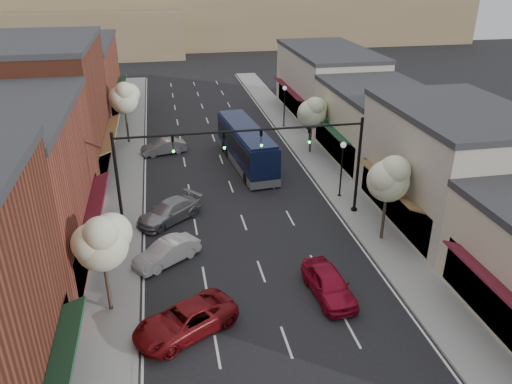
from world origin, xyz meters
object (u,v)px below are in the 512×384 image
parked_car_a (185,320)px  parked_car_b (167,252)px  tree_left_near (102,241)px  tree_right_near (390,177)px  signal_mast_right (326,154)px  lamp_post_near (342,161)px  tree_left_far (124,97)px  lamp_post_far (284,100)px  signal_mast_left (155,166)px  tree_right_far (312,112)px  parked_car_e (164,147)px  parked_car_c (169,211)px  coach_bus (246,145)px  red_hatchback (329,284)px

parked_car_a → parked_car_b: (-0.67, 6.41, -0.03)m
tree_left_near → tree_right_near: bearing=13.5°
signal_mast_right → lamp_post_near: bearing=48.9°
tree_left_far → lamp_post_far: size_ratio=1.38×
signal_mast_left → tree_right_far: bearing=40.5°
tree_right_far → tree_left_far: (-16.60, 6.00, 0.61)m
signal_mast_right → parked_car_e: size_ratio=2.01×
signal_mast_right → tree_right_far: (2.73, 11.95, -0.63)m
tree_right_near → lamp_post_far: size_ratio=1.34×
parked_car_b → parked_car_c: 5.24m
tree_left_near → lamp_post_far: (16.05, 28.06, -1.22)m
tree_right_near → lamp_post_near: (-0.55, 6.56, -1.45)m
tree_left_near → coach_bus: tree_left_near is taller
tree_left_near → parked_car_c: (3.28, 9.31, -3.51)m
tree_left_far → lamp_post_far: bearing=7.3°
parked_car_a → tree_left_far: bearing=159.0°
coach_bus → parked_car_a: (-6.65, -20.71, -1.09)m
parked_car_c → parked_car_b: bearing=-43.0°
tree_right_far → tree_left_far: bearing=160.1°
coach_bus → parked_car_b: coach_bus is taller
signal_mast_left → red_hatchback: size_ratio=1.82×
signal_mast_left → parked_car_a: bearing=-84.6°
signal_mast_right → parked_car_a: size_ratio=1.59×
signal_mast_left → red_hatchback: 13.04m
signal_mast_right → tree_left_far: (-13.87, 17.95, -0.02)m
signal_mast_left → lamp_post_far: bearing=56.1°
signal_mast_right → parked_car_e: 18.35m
signal_mast_left → tree_right_far: (13.97, 11.95, -0.63)m
lamp_post_far → parked_car_a: bearing=-112.3°
coach_bus → parked_car_e: (-7.02, 4.10, -1.13)m
signal_mast_right → tree_left_near: size_ratio=1.44×
tree_left_far → parked_car_c: bearing=-78.9°
lamp_post_near → tree_right_near: bearing=-85.2°
red_hatchback → parked_car_e: 24.71m
tree_left_near → tree_left_far: (-0.00, 26.00, 0.38)m
signal_mast_left → lamp_post_far: (13.42, 20.00, -1.62)m
coach_bus → parked_car_e: coach_bus is taller
signal_mast_left → tree_left_far: signal_mast_left is taller
coach_bus → signal_mast_left: bearing=-132.2°
tree_right_far → coach_bus: bearing=-165.7°
tree_left_far → red_hatchback: tree_left_far is taller
tree_left_far → parked_car_c: 17.45m
tree_right_near → red_hatchback: tree_right_near is taller
lamp_post_far → coach_bus: bearing=-120.9°
coach_bus → signal_mast_right: bearing=-76.5°
tree_right_far → parked_car_c: 17.39m
lamp_post_near → parked_car_a: bearing=-134.0°
parked_car_c → signal_mast_right: bearing=44.0°
tree_left_far → signal_mast_right: bearing=-52.3°
tree_left_near → tree_left_far: tree_left_far is taller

